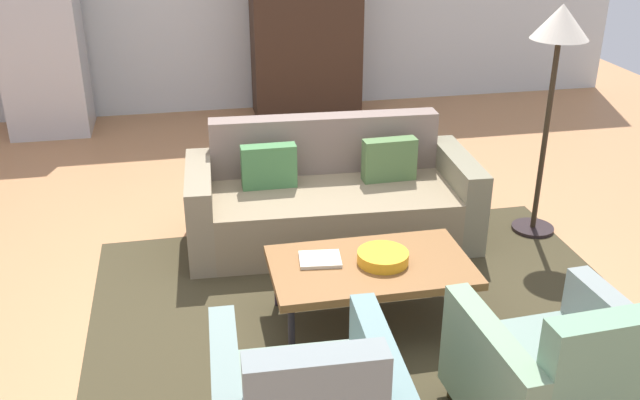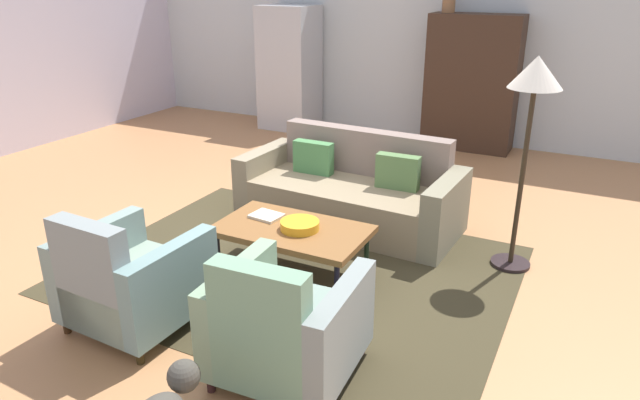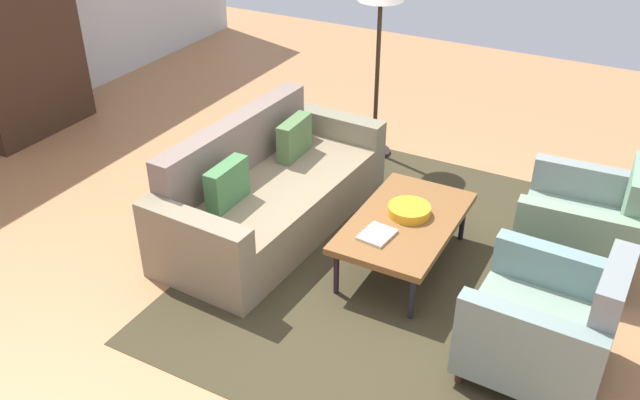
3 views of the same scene
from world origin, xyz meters
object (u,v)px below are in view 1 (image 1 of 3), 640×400
floor_lamp (558,44)px  cabinet (306,34)px  armchair_right (560,383)px  book_stack (320,259)px  refrigerator (42,44)px  coffee_table (371,269)px  fruit_bowl (383,257)px  couch (330,200)px

floor_lamp → cabinet: bearing=109.5°
armchair_right → book_stack: (-0.90, 1.26, 0.07)m
cabinet → refrigerator: bearing=-177.8°
book_stack → refrigerator: 4.61m
armchair_right → refrigerator: bearing=116.2°
coffee_table → fruit_bowl: fruit_bowl is taller
coffee_table → book_stack: bearing=162.9°
couch → coffee_table: couch is taller
book_stack → cabinet: 4.26m
coffee_table → refrigerator: (-2.39, 4.16, 0.56)m
cabinet → floor_lamp: size_ratio=1.05×
book_stack → refrigerator: refrigerator is taller
floor_lamp → refrigerator: bearing=140.8°
armchair_right → coffee_table: bearing=114.2°
book_stack → cabinet: size_ratio=0.15×
armchair_right → cabinet: size_ratio=0.49×
coffee_table → fruit_bowl: bearing=-0.0°
refrigerator → book_stack: bearing=-62.7°
armchair_right → book_stack: size_ratio=3.28×
couch → fruit_bowl: 1.20m
armchair_right → floor_lamp: (0.96, 2.11, 1.10)m
coffee_table → floor_lamp: size_ratio=0.70×
coffee_table → book_stack: (-0.29, 0.09, 0.05)m
couch → cabinet: size_ratio=1.19×
book_stack → armchair_right: bearing=-54.5°
refrigerator → couch: bearing=-51.1°
book_stack → cabinet: bearing=80.8°
fruit_bowl → book_stack: bearing=166.2°
couch → fruit_bowl: couch is taller
fruit_bowl → floor_lamp: floor_lamp is taller
fruit_bowl → refrigerator: refrigerator is taller
fruit_bowl → book_stack: size_ratio=1.15×
coffee_table → fruit_bowl: (0.07, -0.00, 0.07)m
coffee_table → refrigerator: 4.84m
coffee_table → floor_lamp: (1.56, 0.94, 1.08)m
refrigerator → floor_lamp: (3.96, -3.22, 0.52)m
fruit_bowl → cabinet: cabinet is taller
refrigerator → fruit_bowl: bearing=-59.4°
book_stack → floor_lamp: size_ratio=0.16×
armchair_right → cabinet: bearing=89.1°
fruit_bowl → couch: bearing=93.3°
book_stack → cabinet: cabinet is taller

